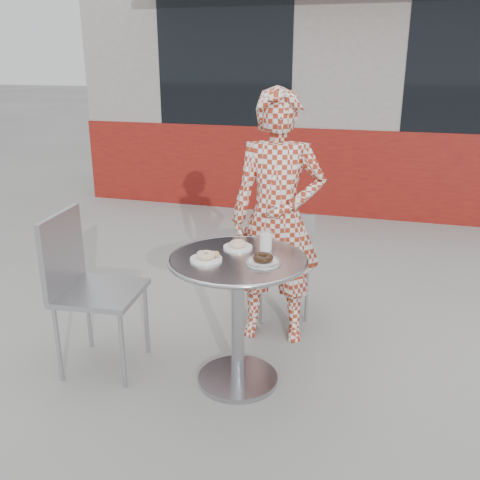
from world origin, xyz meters
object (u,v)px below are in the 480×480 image
(chair_far, at_px, (280,282))
(plate_near, at_px, (207,257))
(bistro_table, at_px, (238,290))
(milk_cup, at_px, (266,241))
(chair_left, at_px, (101,322))
(plate_checker, at_px, (263,260))
(seated_person, at_px, (277,219))
(plate_far, at_px, (238,245))

(chair_far, bearing_deg, plate_near, 57.40)
(bistro_table, height_order, chair_far, chair_far)
(bistro_table, height_order, milk_cup, milk_cup)
(chair_far, distance_m, plate_near, 1.14)
(chair_left, bearing_deg, chair_far, -47.31)
(bistro_table, relative_size, chair_far, 0.96)
(chair_left, relative_size, plate_near, 5.62)
(bistro_table, height_order, chair_left, chair_left)
(plate_near, height_order, plate_checker, plate_checker)
(chair_left, relative_size, plate_checker, 5.19)
(seated_person, distance_m, plate_near, 0.72)
(seated_person, relative_size, plate_far, 9.92)
(chair_far, distance_m, seated_person, 0.64)
(chair_far, relative_size, plate_far, 4.86)
(chair_far, bearing_deg, chair_left, 27.04)
(seated_person, distance_m, plate_checker, 0.65)
(bistro_table, relative_size, seated_person, 0.47)
(chair_left, bearing_deg, bistro_table, -91.22)
(plate_checker, bearing_deg, chair_left, -178.26)
(plate_near, bearing_deg, plate_checker, 7.45)
(chair_far, height_order, plate_checker, plate_checker)
(milk_cup, bearing_deg, plate_checker, -80.37)
(seated_person, xyz_separation_m, plate_near, (-0.22, -0.68, -0.03))
(bistro_table, xyz_separation_m, seated_person, (0.08, 0.60, 0.23))
(bistro_table, bearing_deg, milk_cup, 53.14)
(seated_person, height_order, plate_near, seated_person)
(chair_far, xyz_separation_m, milk_cup, (0.07, -0.76, 0.57))
(bistro_table, relative_size, chair_left, 0.80)
(bistro_table, distance_m, plate_far, 0.25)
(chair_left, xyz_separation_m, plate_near, (0.67, -0.01, 0.48))
(seated_person, distance_m, plate_far, 0.48)
(chair_far, height_order, plate_far, plate_far)
(milk_cup, bearing_deg, chair_far, 95.21)
(plate_near, bearing_deg, chair_far, 79.02)
(chair_left, xyz_separation_m, seated_person, (0.89, 0.67, 0.51))
(chair_far, distance_m, chair_left, 1.30)
(chair_far, relative_size, chair_left, 0.83)
(chair_far, xyz_separation_m, plate_far, (-0.09, -0.77, 0.53))
(bistro_table, relative_size, plate_far, 4.69)
(plate_far, xyz_separation_m, milk_cup, (0.16, 0.01, 0.04))
(bistro_table, height_order, seated_person, seated_person)
(bistro_table, bearing_deg, plate_near, -152.26)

